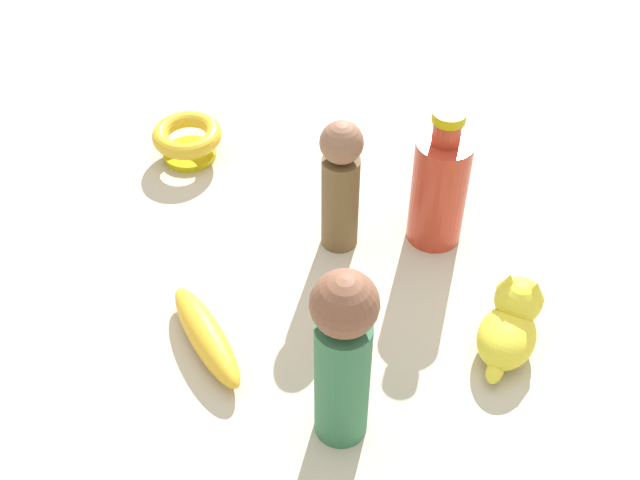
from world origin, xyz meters
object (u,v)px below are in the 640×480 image
at_px(bowl, 188,139).
at_px(bottle_tall, 439,187).
at_px(banana, 206,336).
at_px(nail_polish_jar, 347,333).
at_px(person_figure_adult, 343,356).
at_px(cat_figurine, 511,323).
at_px(person_figure_child, 341,184).

height_order(bowl, bottle_tall, bottle_tall).
relative_size(banana, bottle_tall, 0.83).
xyz_separation_m(nail_polish_jar, person_figure_adult, (-0.11, -0.01, 0.10)).
relative_size(nail_polish_jar, bowl, 0.43).
bearing_deg(banana, cat_figurine, -118.71).
relative_size(person_figure_child, bottle_tall, 0.96).
bearing_deg(bottle_tall, banana, 131.48).
bearing_deg(cat_figurine, person_figure_child, 56.11).
relative_size(bowl, person_figure_adult, 0.44).
bearing_deg(person_figure_child, nail_polish_jar, -170.43).
bearing_deg(bowl, bottle_tall, -108.13).
distance_m(cat_figurine, bowl, 0.54).
bearing_deg(bottle_tall, person_figure_child, 103.22).
height_order(banana, bowl, bowl).
bearing_deg(person_figure_adult, cat_figurine, -52.47).
xyz_separation_m(banana, bowl, (0.34, 0.11, 0.01)).
distance_m(cat_figurine, nail_polish_jar, 0.19).
distance_m(nail_polish_jar, person_figure_adult, 0.15).
bearing_deg(person_figure_child, cat_figurine, -123.89).
xyz_separation_m(nail_polish_jar, person_figure_child, (0.17, 0.03, 0.08)).
xyz_separation_m(cat_figurine, nail_polish_jar, (-0.03, 0.19, -0.02)).
relative_size(banana, person_figure_adult, 0.72).
bearing_deg(person_figure_adult, bottle_tall, -15.77).
xyz_separation_m(banana, cat_figurine, (0.05, -0.34, 0.02)).
relative_size(nail_polish_jar, bottle_tall, 0.22).
xyz_separation_m(bowl, person_figure_child, (-0.15, -0.24, 0.07)).
bearing_deg(banana, person_figure_child, -71.11).
height_order(bowl, person_figure_child, person_figure_child).
xyz_separation_m(nail_polish_jar, bowl, (0.32, 0.27, 0.01)).
relative_size(bowl, person_figure_child, 0.54).
bearing_deg(banana, bowl, -19.51).
height_order(person_figure_adult, bottle_tall, person_figure_adult).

